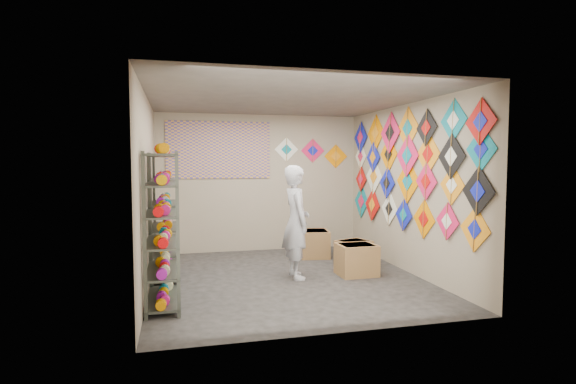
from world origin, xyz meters
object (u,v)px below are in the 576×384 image
object	(u,v)px
shelf_rack_front	(163,229)
shopkeeper	(296,222)
carton_a	(357,260)
shelf_rack_back	(165,216)
carton_c	(314,244)
carton_b	(354,253)

from	to	relation	value
shelf_rack_front	shopkeeper	bearing A→B (deg)	24.06
shopkeeper	carton_a	xyz separation A→B (m)	(0.96, -0.09, -0.62)
shelf_rack_back	carton_c	size ratio (longest dim) A/B	3.33
shopkeeper	carton_b	xyz separation A→B (m)	(1.15, 0.50, -0.65)
shelf_rack_back	carton_c	distance (m)	2.89
shopkeeper	carton_a	bearing A→B (deg)	-96.61
shelf_rack_back	shopkeeper	distance (m)	1.99
shelf_rack_back	carton_a	size ratio (longest dim) A/B	3.26
shelf_rack_front	carton_b	size ratio (longest dim) A/B	3.59
shelf_rack_front	shopkeeper	size ratio (longest dim) A/B	1.10
shopkeeper	shelf_rack_back	bearing A→B (deg)	75.84
carton_b	shelf_rack_back	bearing A→B (deg)	162.01
carton_a	carton_c	xyz separation A→B (m)	(-0.24, 1.44, 0.01)
carton_c	shopkeeper	bearing A→B (deg)	-108.50
shelf_rack_front	shelf_rack_back	size ratio (longest dim) A/B	1.00
shopkeeper	carton_b	world-z (taller)	shopkeeper
shopkeeper	carton_b	size ratio (longest dim) A/B	3.26
shelf_rack_back	shelf_rack_front	bearing A→B (deg)	-90.00
shelf_rack_front	shelf_rack_back	xyz separation A→B (m)	(0.00, 1.30, 0.00)
shelf_rack_front	carton_c	distance (m)	3.53
carton_b	carton_c	xyz separation A→B (m)	(-0.44, 0.85, 0.03)
shelf_rack_front	shopkeeper	distance (m)	2.12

